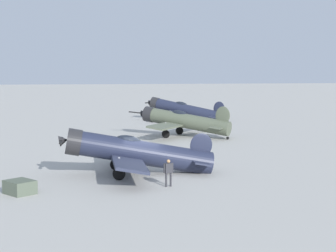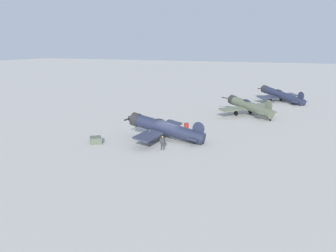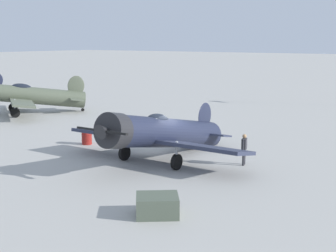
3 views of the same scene
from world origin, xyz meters
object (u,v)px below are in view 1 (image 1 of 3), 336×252
(airplane_foreground, at_px, (135,152))
(airplane_mid_apron, at_px, (183,121))
(ground_crew_mechanic, at_px, (168,170))
(equipment_crate, at_px, (20,187))
(airplane_far_line, at_px, (185,110))
(fuel_drum, at_px, (136,153))

(airplane_foreground, height_order, airplane_mid_apron, airplane_mid_apron)
(airplane_foreground, height_order, ground_crew_mechanic, airplane_foreground)
(equipment_crate, bearing_deg, airplane_far_line, 67.64)
(airplane_far_line, bearing_deg, airplane_mid_apron, 114.08)
(airplane_far_line, xyz_separation_m, equipment_crate, (-16.84, -40.95, -1.00))
(ground_crew_mechanic, distance_m, equipment_crate, 8.51)
(airplane_mid_apron, distance_m, equipment_crate, 27.41)
(equipment_crate, distance_m, fuel_drum, 13.18)
(airplane_mid_apron, relative_size, airplane_far_line, 0.97)
(airplane_far_line, relative_size, fuel_drum, 11.61)
(airplane_foreground, distance_m, equipment_crate, 8.37)
(ground_crew_mechanic, relative_size, fuel_drum, 1.83)
(fuel_drum, bearing_deg, airplane_foreground, -95.61)
(airplane_far_line, height_order, ground_crew_mechanic, airplane_far_line)
(airplane_mid_apron, xyz_separation_m, fuel_drum, (-6.02, -12.96, -1.19))
(airplane_mid_apron, distance_m, fuel_drum, 14.34)
(airplane_mid_apron, distance_m, ground_crew_mechanic, 23.75)
(airplane_foreground, bearing_deg, fuel_drum, -95.59)
(airplane_mid_apron, bearing_deg, airplane_foreground, 105.74)
(airplane_mid_apron, height_order, ground_crew_mechanic, airplane_mid_apron)
(equipment_crate, bearing_deg, ground_crew_mechanic, 4.17)
(equipment_crate, relative_size, fuel_drum, 2.28)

